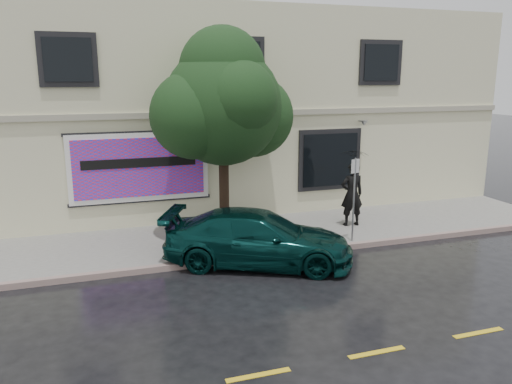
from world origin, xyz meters
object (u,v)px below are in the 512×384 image
object	(u,v)px
street_tree	(223,107)
fire_hydrant	(170,247)
car	(258,238)
pedestrian	(352,194)

from	to	relation	value
street_tree	fire_hydrant	world-z (taller)	street_tree
car	pedestrian	bearing A→B (deg)	-38.05
fire_hydrant	car	bearing A→B (deg)	-7.77
car	fire_hydrant	world-z (taller)	car
pedestrian	street_tree	bearing A→B (deg)	-1.52
car	pedestrian	world-z (taller)	pedestrian
car	street_tree	world-z (taller)	street_tree
pedestrian	fire_hydrant	bearing A→B (deg)	16.99
car	fire_hydrant	bearing A→B (deg)	99.39
fire_hydrant	pedestrian	bearing A→B (deg)	20.16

